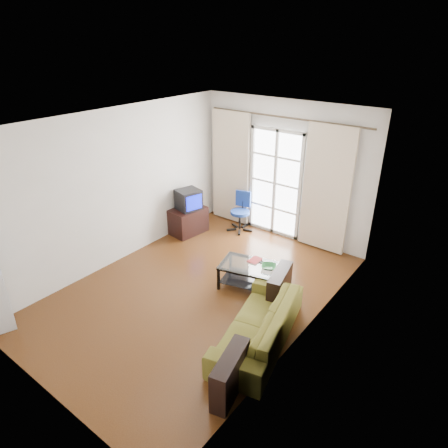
% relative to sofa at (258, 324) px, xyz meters
% --- Properties ---
extents(floor, '(5.20, 5.20, 0.00)m').
position_rel_sofa_xyz_m(floor, '(-1.39, 0.39, -0.27)').
color(floor, '#563014').
rests_on(floor, ground).
extents(ceiling, '(5.20, 5.20, 0.00)m').
position_rel_sofa_xyz_m(ceiling, '(-1.39, 0.39, 2.43)').
color(ceiling, white).
rests_on(ceiling, wall_back).
extents(wall_back, '(3.60, 0.02, 2.70)m').
position_rel_sofa_xyz_m(wall_back, '(-1.39, 2.99, 1.08)').
color(wall_back, silver).
rests_on(wall_back, floor).
extents(wall_front, '(3.60, 0.02, 2.70)m').
position_rel_sofa_xyz_m(wall_front, '(-1.39, -2.21, 1.08)').
color(wall_front, silver).
rests_on(wall_front, floor).
extents(wall_left, '(0.02, 5.20, 2.70)m').
position_rel_sofa_xyz_m(wall_left, '(-3.19, 0.39, 1.08)').
color(wall_left, silver).
rests_on(wall_left, floor).
extents(wall_right, '(0.02, 5.20, 2.70)m').
position_rel_sofa_xyz_m(wall_right, '(0.41, 0.39, 1.08)').
color(wall_right, silver).
rests_on(wall_right, floor).
extents(french_door, '(1.16, 0.06, 2.15)m').
position_rel_sofa_xyz_m(french_door, '(-1.54, 2.93, 0.80)').
color(french_door, white).
rests_on(french_door, wall_back).
extents(curtain_rod, '(3.30, 0.04, 0.04)m').
position_rel_sofa_xyz_m(curtain_rod, '(-1.39, 2.89, 2.11)').
color(curtain_rod, '#4C3F2D').
rests_on(curtain_rod, wall_back).
extents(curtain_left, '(0.90, 0.07, 2.35)m').
position_rel_sofa_xyz_m(curtain_left, '(-2.59, 2.87, 0.93)').
color(curtain_left, beige).
rests_on(curtain_left, curtain_rod).
extents(curtain_right, '(0.90, 0.07, 2.35)m').
position_rel_sofa_xyz_m(curtain_right, '(-0.44, 2.87, 0.93)').
color(curtain_right, beige).
rests_on(curtain_right, curtain_rod).
extents(radiator, '(0.64, 0.12, 0.64)m').
position_rel_sofa_xyz_m(radiator, '(-0.59, 2.89, 0.06)').
color(radiator, gray).
rests_on(radiator, floor).
extents(sofa, '(2.21, 1.58, 0.55)m').
position_rel_sofa_xyz_m(sofa, '(0.00, 0.00, 0.00)').
color(sofa, brown).
rests_on(sofa, floor).
extents(coffee_table, '(1.13, 0.82, 0.41)m').
position_rel_sofa_xyz_m(coffee_table, '(-0.76, 0.98, -0.01)').
color(coffee_table, silver).
rests_on(coffee_table, floor).
extents(bowl, '(0.42, 0.42, 0.06)m').
position_rel_sofa_xyz_m(bowl, '(-0.51, 1.07, 0.17)').
color(bowl, '#31863D').
rests_on(bowl, coffee_table).
extents(book, '(0.19, 0.25, 0.02)m').
position_rel_sofa_xyz_m(book, '(-0.90, 1.14, 0.15)').
color(book, '#AA2015').
rests_on(book, coffee_table).
extents(remote, '(0.15, 0.06, 0.02)m').
position_rel_sofa_xyz_m(remote, '(-0.66, 1.15, 0.15)').
color(remote, black).
rests_on(remote, coffee_table).
extents(tv_stand, '(0.57, 0.78, 0.53)m').
position_rel_sofa_xyz_m(tv_stand, '(-2.92, 1.85, -0.01)').
color(tv_stand, black).
rests_on(tv_stand, floor).
extents(crt_tv, '(0.52, 0.53, 0.40)m').
position_rel_sofa_xyz_m(crt_tv, '(-2.92, 1.87, 0.46)').
color(crt_tv, black).
rests_on(crt_tv, tv_stand).
extents(task_chair, '(0.68, 0.68, 0.82)m').
position_rel_sofa_xyz_m(task_chair, '(-2.14, 2.61, -0.03)').
color(task_chair, black).
rests_on(task_chair, floor).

